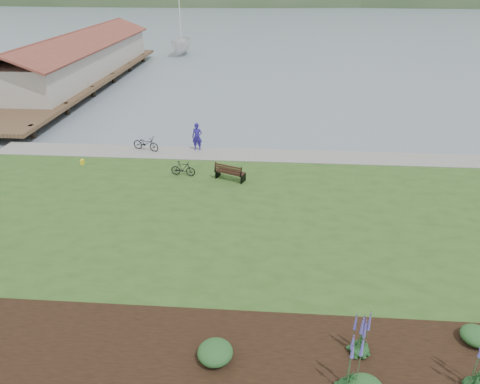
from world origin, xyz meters
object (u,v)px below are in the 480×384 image
object	(u,v)px
park_bench	(230,172)
bicycle_a	(146,143)
sailboat	(182,55)
person	(197,135)

from	to	relation	value
park_bench	bicycle_a	distance (m)	7.33
sailboat	park_bench	bearing A→B (deg)	-74.38
bicycle_a	park_bench	bearing A→B (deg)	-107.20
person	park_bench	bearing A→B (deg)	-56.43
person	sailboat	size ratio (longest dim) A/B	0.08
person	bicycle_a	distance (m)	3.50
person	sailboat	world-z (taller)	sailboat
bicycle_a	sailboat	bearing A→B (deg)	25.11
park_bench	person	xyz separation A→B (m)	(-2.59, 4.47, 0.57)
bicycle_a	sailboat	distance (m)	39.15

